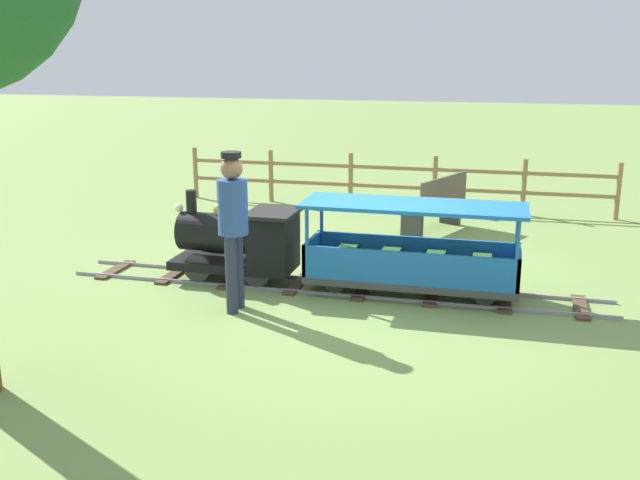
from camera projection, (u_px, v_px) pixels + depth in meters
ground_plane at (345, 290)px, 8.05m from camera, size 60.00×60.00×0.00m
track at (330, 287)px, 8.09m from camera, size 0.73×6.05×0.04m
locomotive at (241, 241)px, 8.22m from camera, size 0.69×1.45×0.99m
passenger_car at (412, 258)px, 7.77m from camera, size 0.79×2.35×0.97m
conductor_person at (233, 219)px, 7.18m from camera, size 0.30×0.30×1.62m
park_bench at (436, 204)px, 10.51m from camera, size 1.35×0.88×0.82m
fence_section at (392, 179)px, 12.07m from camera, size 0.08×7.13×0.90m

